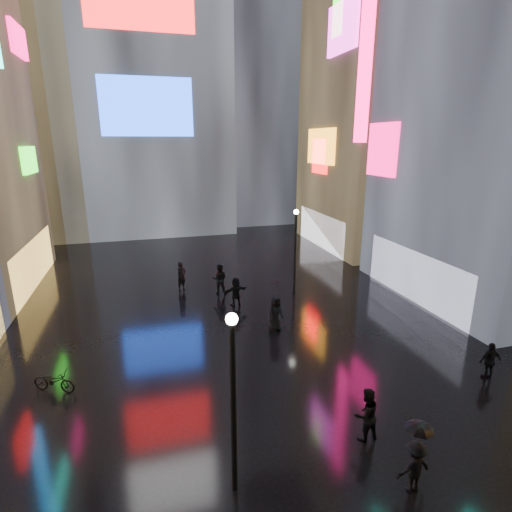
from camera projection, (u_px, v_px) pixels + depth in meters
name	position (u px, v px, depth m)	size (l,w,h in m)	color
ground	(219.00, 301.00, 23.63)	(140.00, 140.00, 0.00)	black
building_right_far	(382.00, 80.00, 33.14)	(10.28, 12.00, 28.00)	black
tower_main	(139.00, 15.00, 39.17)	(16.00, 14.20, 42.00)	black
tower_flank_right	(251.00, 69.00, 45.28)	(12.00, 12.00, 34.00)	black
tower_flank_left	(22.00, 97.00, 36.71)	(10.00, 10.00, 26.00)	black
lamp_near	(233.00, 395.00, 10.07)	(0.30, 0.30, 5.20)	black
lamp_far	(295.00, 246.00, 24.30)	(0.30, 0.30, 5.20)	black
pedestrian_1	(366.00, 414.00, 12.48)	(0.86, 0.67, 1.78)	black
pedestrian_2	(414.00, 467.00, 10.64)	(0.98, 0.56, 1.52)	black
pedestrian_3	(490.00, 361.00, 15.72)	(0.91, 0.38, 1.55)	black
pedestrian_4	(275.00, 314.00, 19.73)	(0.88, 0.57, 1.79)	black
pedestrian_5	(236.00, 292.00, 22.76)	(1.55, 0.49, 1.67)	black
pedestrian_6	(182.00, 276.00, 25.03)	(0.68, 0.44, 1.86)	black
pedestrian_7	(220.00, 279.00, 24.52)	(0.91, 0.71, 1.88)	black
umbrella_1	(419.00, 433.00, 10.34)	(0.73, 0.73, 0.64)	black
umbrella_2	(276.00, 288.00, 19.36)	(0.98, 1.00, 0.90)	black
bicycle	(54.00, 381.00, 14.99)	(0.59, 1.69, 0.89)	black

